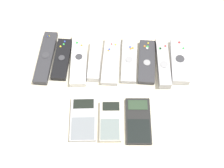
# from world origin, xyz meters

# --- Properties ---
(ground_plane) EXTENTS (3.00, 3.00, 0.00)m
(ground_plane) POSITION_xyz_m (0.00, 0.00, 0.00)
(ground_plane) COLOR beige
(remote_0) EXTENTS (0.06, 0.22, 0.02)m
(remote_0) POSITION_xyz_m (-0.24, 0.13, 0.01)
(remote_0) COLOR #333338
(remote_0) RESTS_ON ground_plane
(remote_1) EXTENTS (0.06, 0.17, 0.02)m
(remote_1) POSITION_xyz_m (-0.18, 0.13, 0.01)
(remote_1) COLOR black
(remote_1) RESTS_ON ground_plane
(remote_2) EXTENTS (0.07, 0.22, 0.02)m
(remote_2) POSITION_xyz_m (-0.12, 0.13, 0.01)
(remote_2) COLOR white
(remote_2) RESTS_ON ground_plane
(remote_3) EXTENTS (0.04, 0.16, 0.02)m
(remote_3) POSITION_xyz_m (-0.06, 0.13, 0.01)
(remote_3) COLOR silver
(remote_3) RESTS_ON ground_plane
(remote_4) EXTENTS (0.06, 0.20, 0.02)m
(remote_4) POSITION_xyz_m (-0.01, 0.13, 0.01)
(remote_4) COLOR silver
(remote_4) RESTS_ON ground_plane
(remote_5) EXTENTS (0.06, 0.19, 0.02)m
(remote_5) POSITION_xyz_m (0.06, 0.14, 0.01)
(remote_5) COLOR #B7B7BC
(remote_5) RESTS_ON ground_plane
(remote_6) EXTENTS (0.06, 0.18, 0.02)m
(remote_6) POSITION_xyz_m (0.12, 0.13, 0.01)
(remote_6) COLOR #333338
(remote_6) RESTS_ON ground_plane
(remote_7) EXTENTS (0.05, 0.20, 0.03)m
(remote_7) POSITION_xyz_m (0.18, 0.13, 0.01)
(remote_7) COLOR #B7B7BC
(remote_7) RESTS_ON ground_plane
(remote_8) EXTENTS (0.06, 0.18, 0.03)m
(remote_8) POSITION_xyz_m (0.23, 0.14, 0.01)
(remote_8) COLOR silver
(remote_8) RESTS_ON ground_plane
(calculator_0) EXTENTS (0.09, 0.15, 0.01)m
(calculator_0) POSITION_xyz_m (-0.09, -0.10, 0.01)
(calculator_0) COLOR #B2B2B7
(calculator_0) RESTS_ON ground_plane
(calculator_1) EXTENTS (0.07, 0.14, 0.02)m
(calculator_1) POSITION_xyz_m (0.00, -0.10, 0.01)
(calculator_1) COLOR beige
(calculator_1) RESTS_ON ground_plane
(calculator_2) EXTENTS (0.08, 0.16, 0.01)m
(calculator_2) POSITION_xyz_m (0.09, -0.10, 0.01)
(calculator_2) COLOR black
(calculator_2) RESTS_ON ground_plane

